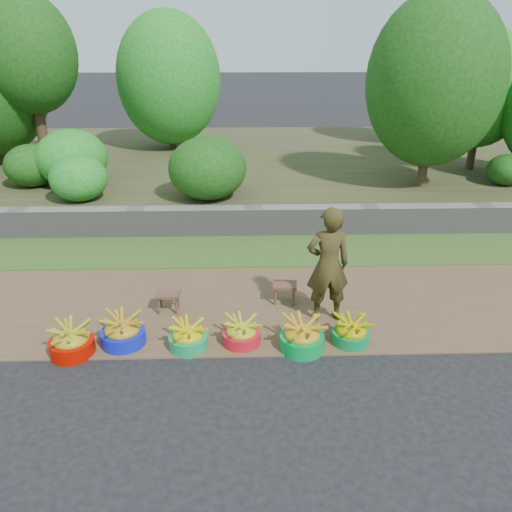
{
  "coord_description": "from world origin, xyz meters",
  "views": [
    {
      "loc": [
        -0.22,
        -4.94,
        3.44
      ],
      "look_at": [
        -0.03,
        1.3,
        0.75
      ],
      "focal_mm": 35.0,
      "sensor_mm": 36.0,
      "label": 1
    }
  ],
  "objects_px": {
    "basin_d": "(241,333)",
    "stool_left": "(168,297)",
    "basin_e": "(302,336)",
    "stool_right": "(285,288)",
    "basin_a": "(71,341)",
    "basin_c": "(188,337)",
    "basin_f": "(351,332)",
    "basin_b": "(123,332)",
    "vendor_woman": "(328,265)"
  },
  "relations": [
    {
      "from": "basin_d",
      "to": "stool_left",
      "type": "distance_m",
      "value": 1.29
    },
    {
      "from": "basin_e",
      "to": "stool_right",
      "type": "distance_m",
      "value": 1.16
    },
    {
      "from": "basin_a",
      "to": "basin_c",
      "type": "relative_size",
      "value": 1.12
    },
    {
      "from": "basin_c",
      "to": "basin_e",
      "type": "distance_m",
      "value": 1.38
    },
    {
      "from": "basin_e",
      "to": "basin_f",
      "type": "distance_m",
      "value": 0.63
    },
    {
      "from": "basin_d",
      "to": "basin_e",
      "type": "height_order",
      "value": "basin_e"
    },
    {
      "from": "basin_b",
      "to": "vendor_woman",
      "type": "distance_m",
      "value": 2.7
    },
    {
      "from": "basin_d",
      "to": "vendor_woman",
      "type": "xyz_separation_m",
      "value": [
        1.12,
        0.57,
        0.64
      ]
    },
    {
      "from": "basin_a",
      "to": "basin_e",
      "type": "distance_m",
      "value": 2.75
    },
    {
      "from": "stool_right",
      "to": "vendor_woman",
      "type": "relative_size",
      "value": 0.23
    },
    {
      "from": "basin_b",
      "to": "stool_right",
      "type": "relative_size",
      "value": 1.53
    },
    {
      "from": "basin_a",
      "to": "basin_d",
      "type": "distance_m",
      "value": 2.02
    },
    {
      "from": "stool_left",
      "to": "stool_right",
      "type": "bearing_deg",
      "value": 7.17
    },
    {
      "from": "basin_d",
      "to": "basin_e",
      "type": "relative_size",
      "value": 0.87
    },
    {
      "from": "basin_e",
      "to": "basin_b",
      "type": "bearing_deg",
      "value": 175.56
    },
    {
      "from": "stool_left",
      "to": "vendor_woman",
      "type": "relative_size",
      "value": 0.21
    },
    {
      "from": "basin_b",
      "to": "basin_c",
      "type": "relative_size",
      "value": 1.15
    },
    {
      "from": "basin_b",
      "to": "stool_left",
      "type": "bearing_deg",
      "value": 60.0
    },
    {
      "from": "basin_a",
      "to": "basin_c",
      "type": "height_order",
      "value": "basin_a"
    },
    {
      "from": "basin_a",
      "to": "vendor_woman",
      "type": "relative_size",
      "value": 0.34
    },
    {
      "from": "basin_c",
      "to": "vendor_woman",
      "type": "bearing_deg",
      "value": 19.91
    },
    {
      "from": "basin_c",
      "to": "basin_b",
      "type": "bearing_deg",
      "value": 172.6
    },
    {
      "from": "basin_d",
      "to": "stool_left",
      "type": "height_order",
      "value": "basin_d"
    },
    {
      "from": "stool_right",
      "to": "vendor_woman",
      "type": "distance_m",
      "value": 0.87
    },
    {
      "from": "basin_d",
      "to": "basin_e",
      "type": "bearing_deg",
      "value": -10.65
    },
    {
      "from": "basin_b",
      "to": "basin_f",
      "type": "xyz_separation_m",
      "value": [
        2.8,
        -0.06,
        -0.03
      ]
    },
    {
      "from": "basin_b",
      "to": "basin_c",
      "type": "bearing_deg",
      "value": -7.4
    },
    {
      "from": "stool_right",
      "to": "stool_left",
      "type": "bearing_deg",
      "value": -172.83
    },
    {
      "from": "stool_left",
      "to": "stool_right",
      "type": "xyz_separation_m",
      "value": [
        1.61,
        0.2,
        0.01
      ]
    },
    {
      "from": "basin_c",
      "to": "vendor_woman",
      "type": "height_order",
      "value": "vendor_woman"
    },
    {
      "from": "basin_e",
      "to": "stool_left",
      "type": "relative_size",
      "value": 1.64
    },
    {
      "from": "basin_c",
      "to": "stool_left",
      "type": "bearing_deg",
      "value": 111.59
    },
    {
      "from": "basin_f",
      "to": "basin_e",
      "type": "bearing_deg",
      "value": -169.68
    },
    {
      "from": "basin_d",
      "to": "basin_f",
      "type": "bearing_deg",
      "value": -1.02
    },
    {
      "from": "basin_d",
      "to": "stool_left",
      "type": "xyz_separation_m",
      "value": [
        -1.0,
        0.82,
        0.09
      ]
    },
    {
      "from": "basin_a",
      "to": "basin_b",
      "type": "height_order",
      "value": "basin_b"
    },
    {
      "from": "basin_a",
      "to": "stool_left",
      "type": "distance_m",
      "value": 1.41
    },
    {
      "from": "basin_c",
      "to": "basin_d",
      "type": "xyz_separation_m",
      "value": [
        0.65,
        0.07,
        -0.0
      ]
    },
    {
      "from": "basin_e",
      "to": "vendor_woman",
      "type": "bearing_deg",
      "value": 60.87
    },
    {
      "from": "basin_b",
      "to": "vendor_woman",
      "type": "bearing_deg",
      "value": 11.77
    },
    {
      "from": "basin_a",
      "to": "basin_d",
      "type": "xyz_separation_m",
      "value": [
        2.02,
        0.15,
        -0.02
      ]
    },
    {
      "from": "stool_left",
      "to": "basin_e",
      "type": "bearing_deg",
      "value": -28.9
    },
    {
      "from": "basin_f",
      "to": "vendor_woman",
      "type": "xyz_separation_m",
      "value": [
        -0.23,
        0.59,
        0.64
      ]
    },
    {
      "from": "basin_c",
      "to": "basin_f",
      "type": "distance_m",
      "value": 2.0
    },
    {
      "from": "basin_c",
      "to": "basin_f",
      "type": "relative_size",
      "value": 1.01
    },
    {
      "from": "basin_c",
      "to": "basin_e",
      "type": "relative_size",
      "value": 0.87
    },
    {
      "from": "basin_d",
      "to": "basin_c",
      "type": "bearing_deg",
      "value": -173.63
    },
    {
      "from": "basin_e",
      "to": "vendor_woman",
      "type": "height_order",
      "value": "vendor_woman"
    },
    {
      "from": "basin_a",
      "to": "basin_e",
      "type": "height_order",
      "value": "basin_e"
    },
    {
      "from": "vendor_woman",
      "to": "basin_b",
      "type": "bearing_deg",
      "value": 6.7
    }
  ]
}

